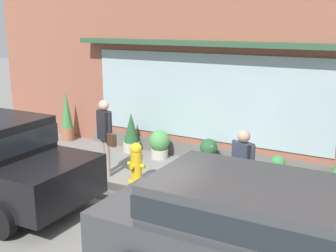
% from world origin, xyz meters
% --- Properties ---
extents(ground_plane, '(60.00, 60.00, 0.00)m').
position_xyz_m(ground_plane, '(0.00, 0.00, 0.00)').
color(ground_plane, gray).
extents(curb_strip, '(14.00, 0.24, 0.12)m').
position_xyz_m(curb_strip, '(0.00, -0.20, 0.06)').
color(curb_strip, '#B2B2AD').
rests_on(curb_strip, ground_plane).
extents(storefront, '(14.00, 0.81, 4.87)m').
position_xyz_m(storefront, '(0.00, 3.19, 2.39)').
color(storefront, '#935642').
rests_on(storefront, ground_plane).
extents(fire_hydrant, '(0.43, 0.40, 0.91)m').
position_xyz_m(fire_hydrant, '(-0.43, 0.77, 0.45)').
color(fire_hydrant, gold).
rests_on(fire_hydrant, ground_plane).
extents(pedestrian_with_handbag, '(0.65, 0.34, 1.76)m').
position_xyz_m(pedestrian_with_handbag, '(-1.27, 0.78, 1.04)').
color(pedestrian_with_handbag, '#9E9384').
rests_on(pedestrian_with_handbag, ground_plane).
extents(pedestrian_passerby, '(0.47, 0.30, 1.66)m').
position_xyz_m(pedestrian_passerby, '(2.18, 0.23, 0.98)').
color(pedestrian_passerby, '#8E333D').
rests_on(pedestrian_passerby, ground_plane).
extents(parked_car_dark_gray, '(4.54, 2.09, 1.50)m').
position_xyz_m(parked_car_dark_gray, '(3.09, -1.60, 0.86)').
color(parked_car_dark_gray, '#383A3D').
rests_on(parked_car_dark_gray, ground_plane).
extents(potted_plant_corner_tall, '(0.37, 0.37, 1.49)m').
position_xyz_m(potted_plant_corner_tall, '(-4.15, 2.58, 0.71)').
color(potted_plant_corner_tall, '#9E6042').
rests_on(potted_plant_corner_tall, ground_plane).
extents(potted_plant_window_right, '(0.46, 0.46, 1.06)m').
position_xyz_m(potted_plant_window_right, '(-1.87, 2.64, 0.51)').
color(potted_plant_window_right, '#B7B2A3').
rests_on(potted_plant_window_right, ground_plane).
extents(potted_plant_trailing_edge, '(0.54, 0.54, 0.73)m').
position_xyz_m(potted_plant_trailing_edge, '(-0.90, 2.52, 0.38)').
color(potted_plant_trailing_edge, '#B7B2A3').
rests_on(potted_plant_trailing_edge, ground_plane).
extents(potted_plant_near_hydrant, '(0.42, 0.42, 0.73)m').
position_xyz_m(potted_plant_near_hydrant, '(0.51, 2.46, 0.39)').
color(potted_plant_near_hydrant, '#33473D').
rests_on(potted_plant_near_hydrant, ground_plane).
extents(potted_plant_low_front, '(0.32, 0.32, 0.60)m').
position_xyz_m(potted_plant_low_front, '(2.21, 2.40, 0.33)').
color(potted_plant_low_front, '#B7B2A3').
rests_on(potted_plant_low_front, ground_plane).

